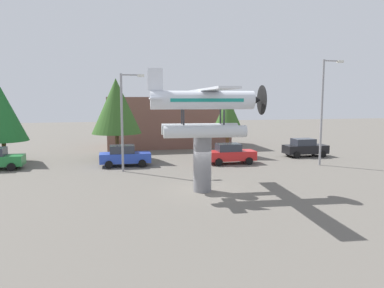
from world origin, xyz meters
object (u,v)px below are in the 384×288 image
(floatplane_monument, at_px, (205,108))
(tree_center_back, at_px, (228,114))
(tree_west, at_px, (2,114))
(car_mid_blue, at_px, (124,156))
(car_distant_black, at_px, (305,148))
(tree_east, at_px, (116,106))
(streetlight_primary, at_px, (124,115))
(display_pedestal, at_px, (202,164))
(car_far_red, at_px, (230,154))
(streetlight_secondary, at_px, (324,105))
(storefront_building, at_px, (167,122))

(floatplane_monument, xyz_separation_m, tree_center_back, (5.58, 13.01, -0.89))
(tree_west, bearing_deg, car_mid_blue, -20.55)
(car_distant_black, xyz_separation_m, tree_east, (-17.94, 2.10, 4.06))
(car_mid_blue, distance_m, streetlight_primary, 4.20)
(floatplane_monument, distance_m, car_distant_black, 17.54)
(display_pedestal, xyz_separation_m, streetlight_primary, (-4.37, 7.30, 2.69))
(car_far_red, xyz_separation_m, streetlight_secondary, (7.42, -2.29, 4.19))
(display_pedestal, relative_size, streetlight_secondary, 0.38)
(floatplane_monument, xyz_separation_m, tree_east, (-5.04, 13.22, -0.13))
(car_mid_blue, height_order, tree_west, tree_west)
(car_distant_black, xyz_separation_m, tree_west, (-27.72, 2.35, 3.41))
(car_distant_black, bearing_deg, display_pedestal, -139.57)
(display_pedestal, relative_size, storefront_building, 0.24)
(floatplane_monument, xyz_separation_m, storefront_building, (0.93, 22.01, -2.18))
(display_pedestal, relative_size, tree_center_back, 0.58)
(floatplane_monument, distance_m, streetlight_secondary, 13.63)
(car_far_red, bearing_deg, tree_east, 155.48)
(car_far_red, height_order, streetlight_secondary, streetlight_secondary)
(car_mid_blue, relative_size, car_far_red, 1.00)
(car_mid_blue, xyz_separation_m, tree_west, (-10.31, 3.86, 3.41))
(floatplane_monument, height_order, tree_west, floatplane_monument)
(display_pedestal, relative_size, car_mid_blue, 0.81)
(car_distant_black, relative_size, streetlight_primary, 0.56)
(streetlight_primary, xyz_separation_m, tree_center_back, (10.08, 5.70, -0.22))
(car_mid_blue, bearing_deg, streetlight_primary, -89.80)
(car_distant_black, distance_m, tree_center_back, 8.25)
(car_distant_black, bearing_deg, car_mid_blue, -175.03)
(streetlight_secondary, bearing_deg, car_mid_blue, 169.51)
(car_far_red, height_order, tree_east, tree_east)
(streetlight_secondary, bearing_deg, streetlight_primary, 177.37)
(streetlight_primary, relative_size, tree_center_back, 1.28)
(car_far_red, relative_size, streetlight_secondary, 0.47)
(display_pedestal, height_order, car_distant_black, display_pedestal)
(car_mid_blue, height_order, tree_east, tree_east)
(storefront_building, xyz_separation_m, tree_east, (-5.96, -8.79, 2.04))
(floatplane_monument, bearing_deg, car_far_red, 67.07)
(streetlight_primary, bearing_deg, car_distant_black, 12.34)
(tree_west, bearing_deg, streetlight_primary, -30.83)
(car_distant_black, xyz_separation_m, tree_center_back, (-7.32, 1.89, 3.30))
(storefront_building, bearing_deg, tree_west, -151.51)
(display_pedestal, xyz_separation_m, car_distant_black, (13.04, 11.11, -0.82))
(display_pedestal, distance_m, streetlight_secondary, 14.15)
(car_far_red, bearing_deg, tree_west, 166.58)
(streetlight_secondary, relative_size, tree_west, 1.33)
(streetlight_secondary, distance_m, storefront_building, 19.11)
(car_mid_blue, distance_m, storefront_building, 13.70)
(display_pedestal, distance_m, car_far_red, 10.03)
(car_far_red, height_order, tree_west, tree_west)
(storefront_building, distance_m, tree_center_back, 10.22)
(floatplane_monument, bearing_deg, streetlight_primary, 125.84)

